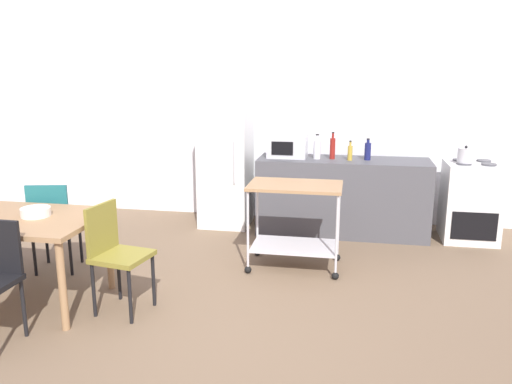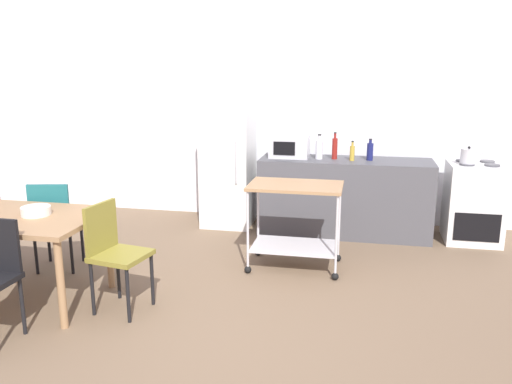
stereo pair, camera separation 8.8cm
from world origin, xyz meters
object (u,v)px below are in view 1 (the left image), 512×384
at_px(fruit_bowl, 36,212).
at_px(kettle, 466,155).
at_px(chair_olive, 115,250).
at_px(kitchen_cart, 295,212).
at_px(stove_oven, 470,202).
at_px(refrigerator, 226,164).
at_px(chair_teal, 53,220).
at_px(microwave, 287,146).
at_px(bottle_vinegar, 368,151).
at_px(bottle_sesame_oil, 333,148).
at_px(bottle_sparkling_water, 317,149).
at_px(dining_table, 8,226).
at_px(bottle_soy_sauce, 350,152).

distance_m(fruit_bowl, kettle, 4.43).
bearing_deg(chair_olive, kitchen_cart, -37.36).
distance_m(stove_oven, fruit_bowl, 4.59).
relative_size(stove_oven, refrigerator, 0.59).
relative_size(chair_olive, chair_teal, 1.00).
relative_size(microwave, bottle_vinegar, 1.84).
bearing_deg(chair_teal, bottle_vinegar, -162.31).
height_order(chair_teal, bottle_sesame_oil, bottle_sesame_oil).
distance_m(chair_olive, bottle_sparkling_water, 2.84).
distance_m(chair_olive, kettle, 3.90).
relative_size(stove_oven, kitchen_cart, 1.01).
relative_size(chair_olive, kitchen_cart, 0.98).
height_order(chair_olive, kitchen_cart, chair_olive).
relative_size(refrigerator, fruit_bowl, 6.50).
distance_m(dining_table, bottle_vinegar, 3.84).
bearing_deg(fruit_bowl, kitchen_cart, 29.83).
xyz_separation_m(dining_table, bottle_soy_sauce, (2.76, 2.37, 0.32)).
relative_size(dining_table, stove_oven, 1.63).
bearing_deg(dining_table, refrigerator, 63.88).
height_order(chair_olive, fruit_bowl, chair_olive).
bearing_deg(kitchen_cart, bottle_vinegar, 60.12).
height_order(chair_teal, kettle, kettle).
bearing_deg(stove_oven, bottle_sesame_oil, -179.68).
height_order(chair_teal, bottle_vinegar, bottle_vinegar).
bearing_deg(chair_teal, dining_table, 78.20).
relative_size(bottle_soy_sauce, fruit_bowl, 0.96).
distance_m(refrigerator, bottle_vinegar, 1.74).
distance_m(bottle_sparkling_water, kettle, 1.64).
bearing_deg(kitchen_cart, bottle_soy_sauce, 66.56).
relative_size(kitchen_cart, bottle_soy_sauce, 3.98).
distance_m(dining_table, bottle_sparkling_water, 3.39).
relative_size(refrigerator, bottle_vinegar, 6.19).
height_order(dining_table, bottle_soy_sauce, bottle_soy_sauce).
bearing_deg(kettle, bottle_vinegar, 175.17).
bearing_deg(refrigerator, stove_oven, -1.60).
height_order(chair_teal, refrigerator, refrigerator).
relative_size(chair_olive, stove_oven, 0.97).
height_order(stove_oven, bottle_soy_sauce, bottle_soy_sauce).
distance_m(kitchen_cart, bottle_vinegar, 1.48).
distance_m(microwave, bottle_sparkling_water, 0.36).
bearing_deg(bottle_sparkling_water, bottle_soy_sauce, -4.10).
bearing_deg(chair_teal, kitchen_cart, -179.61).
bearing_deg(microwave, chair_teal, -138.62).
bearing_deg(bottle_vinegar, dining_table, -140.56).
relative_size(dining_table, kettle, 6.26).
relative_size(microwave, bottle_sesame_oil, 1.46).
xyz_separation_m(chair_olive, bottle_sparkling_water, (1.44, 2.40, 0.50)).
bearing_deg(microwave, refrigerator, 175.18).
xyz_separation_m(chair_olive, bottle_sesame_oil, (1.61, 2.43, 0.51)).
bearing_deg(bottle_soy_sauce, dining_table, -139.34).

